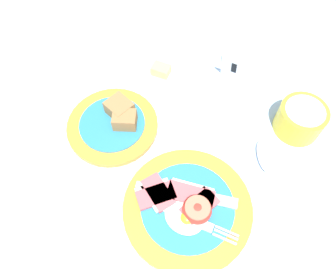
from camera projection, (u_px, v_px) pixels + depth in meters
ground_plane at (155, 188)px, 0.62m from camera, size 3.00×3.00×0.00m
breakfast_plate at (187, 207)px, 0.59m from camera, size 0.23×0.23×0.04m
bread_plate at (114, 123)px, 0.68m from camera, size 0.19×0.19×0.05m
sugar_cup at (301, 119)px, 0.66m from camera, size 0.09×0.09×0.06m
butter_dish at (161, 74)px, 0.75m from camera, size 0.11×0.11×0.03m
number_card at (236, 65)px, 0.73m from camera, size 0.07×0.05×0.07m
teaspoon_by_saucer at (261, 144)px, 0.66m from camera, size 0.13×0.16×0.01m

